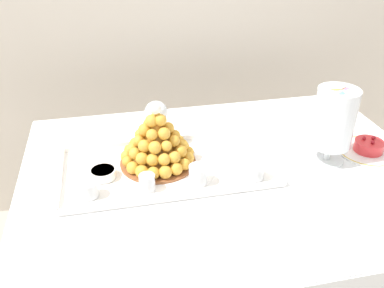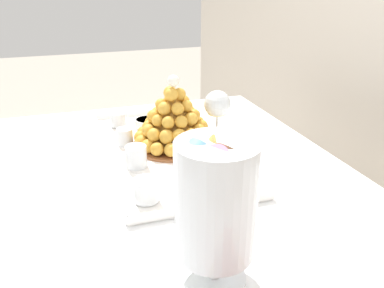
{
  "view_description": "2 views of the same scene",
  "coord_description": "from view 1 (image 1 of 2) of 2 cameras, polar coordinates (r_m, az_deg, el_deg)",
  "views": [
    {
      "loc": [
        -0.35,
        -1.08,
        1.5
      ],
      "look_at": [
        -0.11,
        0.04,
        0.84
      ],
      "focal_mm": 38.53,
      "sensor_mm": 36.0,
      "label": 1
    },
    {
      "loc": [
        0.85,
        -0.22,
        1.24
      ],
      "look_at": [
        0.0,
        0.05,
        0.85
      ],
      "focal_mm": 37.23,
      "sensor_mm": 36.0,
      "label": 2
    }
  ],
  "objects": [
    {
      "name": "macaron_goblet",
      "position": [
        1.4,
        19.12,
        3.32
      ],
      "size": [
        0.13,
        0.13,
        0.27
      ],
      "color": "white",
      "rests_on": "buffet_table"
    },
    {
      "name": "buffet_table",
      "position": [
        1.4,
        4.72,
        -6.32
      ],
      "size": [
        1.33,
        0.99,
        0.75
      ],
      "color": "brown",
      "rests_on": "ground_plane"
    },
    {
      "name": "dessert_cup_centre",
      "position": [
        1.26,
        0.86,
        -4.32
      ],
      "size": [
        0.06,
        0.06,
        0.06
      ],
      "color": "silver",
      "rests_on": "serving_tray"
    },
    {
      "name": "dessert_cup_mid_right",
      "position": [
        1.3,
        8.72,
        -3.69
      ],
      "size": [
        0.06,
        0.06,
        0.05
      ],
      "color": "silver",
      "rests_on": "serving_tray"
    },
    {
      "name": "croquembouche",
      "position": [
        1.33,
        -4.85,
        0.22
      ],
      "size": [
        0.25,
        0.25,
        0.22
      ],
      "color": "brown",
      "rests_on": "serving_tray"
    },
    {
      "name": "fruit_tart_plate",
      "position": [
        1.56,
        23.16,
        -0.54
      ],
      "size": [
        0.21,
        0.21,
        0.06
      ],
      "color": "white",
      "rests_on": "buffet_table"
    },
    {
      "name": "serving_tray",
      "position": [
        1.35,
        -3.37,
        -3.36
      ],
      "size": [
        0.68,
        0.35,
        0.02
      ],
      "color": "white",
      "rests_on": "buffet_table"
    },
    {
      "name": "dessert_cup_left",
      "position": [
        1.25,
        -14.03,
        -6.16
      ],
      "size": [
        0.05,
        0.05,
        0.05
      ],
      "color": "silver",
      "rests_on": "serving_tray"
    },
    {
      "name": "creme_brulee_ramekin",
      "position": [
        1.32,
        -12.21,
        -3.94
      ],
      "size": [
        0.08,
        0.08,
        0.03
      ],
      "color": "white",
      "rests_on": "serving_tray"
    },
    {
      "name": "dessert_cup_mid_left",
      "position": [
        1.24,
        -6.22,
        -5.4
      ],
      "size": [
        0.05,
        0.05,
        0.05
      ],
      "color": "silver",
      "rests_on": "serving_tray"
    },
    {
      "name": "wine_glass",
      "position": [
        1.43,
        -4.98,
        4.18
      ],
      "size": [
        0.08,
        0.08,
        0.17
      ],
      "color": "silver",
      "rests_on": "buffet_table"
    }
  ]
}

